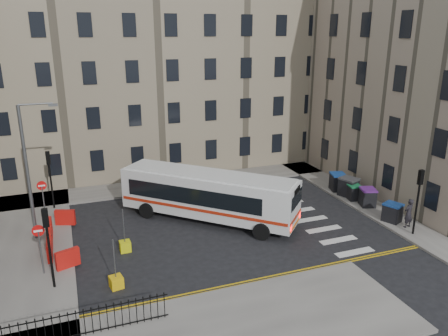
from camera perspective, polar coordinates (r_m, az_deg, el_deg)
ground at (r=29.08m, az=3.18°, el=-6.94°), size 120.00×120.00×0.00m
pavement_north at (r=35.23m, az=-11.51°, el=-2.65°), size 36.00×3.20×0.15m
pavement_east at (r=36.43m, az=13.72°, el=-2.12°), size 2.40×26.00×0.15m
pavement_west at (r=28.10m, az=-25.36°, el=-9.51°), size 6.00×22.00×0.15m
terrace_north at (r=40.00m, az=-15.37°, el=12.08°), size 38.30×10.80×17.20m
corner_east at (r=41.72m, az=25.71°, el=12.58°), size 17.80×24.30×19.20m
traffic_light_east at (r=28.41m, az=24.08°, el=-2.89°), size 0.28×0.22×4.10m
traffic_light_nw at (r=32.06m, az=-21.82°, el=-0.36°), size 0.28×0.22×4.10m
traffic_light_sw at (r=22.23m, az=-22.03°, el=-8.25°), size 0.28×0.22×4.10m
streetlamp at (r=27.40m, az=-24.31°, el=-0.39°), size 0.50×0.22×8.14m
no_entry_north at (r=30.43m, az=-22.61°, el=-2.97°), size 0.60×0.08×3.00m
no_entry_south at (r=23.95m, az=-22.97°, el=-8.57°), size 0.60×0.08×3.00m
roadworks_barriers at (r=27.23m, az=-21.04°, el=-8.46°), size 1.66×6.26×1.00m
iron_railings at (r=19.61m, az=-19.13°, el=-18.82°), size 7.80×0.04×1.20m
bus at (r=28.52m, az=-2.09°, el=-3.42°), size 10.29×9.98×3.19m
wheelie_bin_a at (r=30.47m, az=21.14°, el=-5.43°), size 1.32×1.39×1.21m
wheelie_bin_b at (r=32.49m, az=18.25°, el=-3.62°), size 1.32×1.42×1.27m
wheelie_bin_c at (r=33.41m, az=16.58°, el=-3.02°), size 1.05×1.15×1.12m
wheelie_bin_d at (r=33.95m, az=15.95°, el=-2.38°), size 1.47×1.57×1.40m
wheelie_bin_e at (r=34.93m, az=14.62°, el=-1.74°), size 1.35×1.46×1.34m
pedestrian at (r=29.81m, az=22.96°, el=-5.46°), size 0.77×0.59×1.90m
bollard_yellow at (r=22.67m, az=-13.89°, el=-14.26°), size 0.70×0.70×0.60m
bollard_chevron at (r=25.87m, az=-12.78°, el=-9.94°), size 0.62×0.62×0.60m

